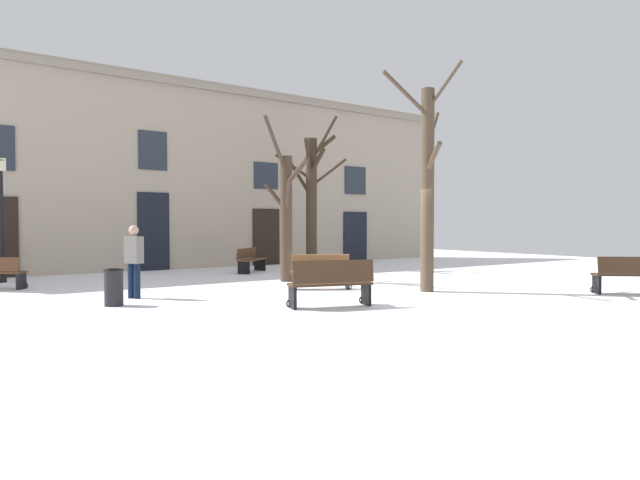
% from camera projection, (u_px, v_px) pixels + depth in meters
% --- Properties ---
extents(ground_plane, '(36.41, 36.41, 0.00)m').
position_uv_depth(ground_plane, '(362.00, 291.00, 13.39)').
color(ground_plane, white).
extents(building_facade, '(22.75, 0.60, 7.05)m').
position_uv_depth(building_facade, '(210.00, 174.00, 20.81)').
color(building_facade, tan).
rests_on(building_facade, ground).
extents(tree_center, '(1.37, 2.10, 4.61)m').
position_uv_depth(tree_center, '(286.00, 212.00, 15.59)').
color(tree_center, '#423326').
rests_on(tree_center, ground).
extents(tree_foreground, '(2.70, 1.96, 5.51)m').
position_uv_depth(tree_foreground, '(312.00, 196.00, 19.73)').
color(tree_foreground, '#382B1E').
rests_on(tree_foreground, ground).
extents(tree_near_facade, '(2.18, 1.48, 5.46)m').
position_uv_depth(tree_near_facade, '(427.00, 184.00, 13.23)').
color(tree_near_facade, '#4C3D2D').
rests_on(tree_near_facade, ground).
extents(streetlamp, '(0.30, 0.30, 3.57)m').
position_uv_depth(streetlamp, '(1.00, 205.00, 15.32)').
color(streetlamp, black).
rests_on(streetlamp, ground).
extents(litter_bin, '(0.39, 0.39, 0.75)m').
position_uv_depth(litter_bin, '(114.00, 287.00, 10.96)').
color(litter_bin, black).
rests_on(litter_bin, ground).
extents(bench_far_corner, '(1.75, 0.92, 0.95)m').
position_uv_depth(bench_far_corner, '(331.00, 283.00, 10.76)').
color(bench_far_corner, '#3D2819').
rests_on(bench_far_corner, ground).
extents(bench_facing_shops, '(1.55, 1.20, 0.88)m').
position_uv_depth(bench_facing_shops, '(320.00, 272.00, 13.82)').
color(bench_facing_shops, brown).
rests_on(bench_facing_shops, ground).
extents(bench_back_to_back_left, '(1.53, 1.40, 0.84)m').
position_uv_depth(bench_back_to_back_left, '(251.00, 260.00, 18.64)').
color(bench_back_to_back_left, '#51331E').
rests_on(bench_back_to_back_left, ground).
extents(bench_back_to_back_right, '(1.61, 1.41, 0.90)m').
position_uv_depth(bench_back_to_back_right, '(633.00, 274.00, 12.77)').
color(bench_back_to_back_right, '#3D2819').
rests_on(bench_back_to_back_right, ground).
extents(person_strolling, '(0.38, 0.44, 1.62)m').
position_uv_depth(person_strolling, '(134.00, 258.00, 12.05)').
color(person_strolling, black).
rests_on(person_strolling, ground).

